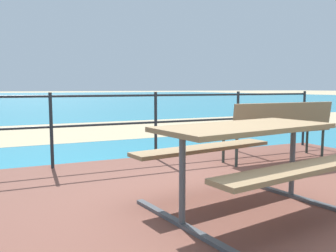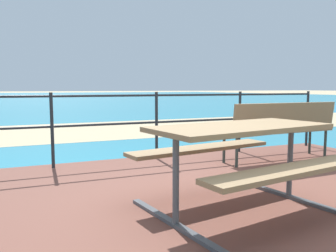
% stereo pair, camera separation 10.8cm
% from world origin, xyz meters
% --- Properties ---
extents(ground_plane, '(240.00, 240.00, 0.00)m').
position_xyz_m(ground_plane, '(0.00, 0.00, 0.00)').
color(ground_plane, tan).
extents(patio_paving, '(6.40, 5.20, 0.06)m').
position_xyz_m(patio_paving, '(0.00, 0.00, 0.03)').
color(patio_paving, brown).
rests_on(patio_paving, ground).
extents(sea_water, '(90.00, 90.00, 0.01)m').
position_xyz_m(sea_water, '(0.00, 40.00, 0.01)').
color(sea_water, teal).
rests_on(sea_water, ground).
extents(beach_strip, '(54.03, 4.40, 0.01)m').
position_xyz_m(beach_strip, '(0.00, 6.74, 0.01)').
color(beach_strip, tan).
rests_on(beach_strip, ground).
extents(picnic_table, '(1.73, 1.55, 0.74)m').
position_xyz_m(picnic_table, '(-0.17, 0.04, 0.63)').
color(picnic_table, '#8C704C').
rests_on(picnic_table, patio_paving).
extents(park_bench, '(1.81, 0.46, 0.85)m').
position_xyz_m(park_bench, '(1.59, 1.52, 0.58)').
color(park_bench, '#8C704C').
rests_on(park_bench, patio_paving).
extents(railing_fence, '(5.94, 0.04, 0.99)m').
position_xyz_m(railing_fence, '(0.00, 2.38, 0.70)').
color(railing_fence, '#1E2328').
rests_on(railing_fence, patio_paving).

